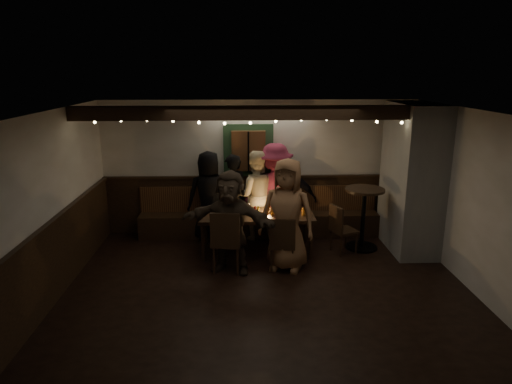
{
  "coord_description": "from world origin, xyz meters",
  "views": [
    {
      "loc": [
        -0.39,
        -6.17,
        3.14
      ],
      "look_at": [
        -0.09,
        1.6,
        1.05
      ],
      "focal_mm": 32.0,
      "sensor_mm": 36.0,
      "label": 1
    }
  ],
  "objects_px": {
    "dining_table": "(256,217)",
    "chair_near_right": "(282,241)",
    "person_c": "(256,195)",
    "person_b": "(232,196)",
    "person_f": "(230,222)",
    "person_a": "(209,196)",
    "person_d": "(275,191)",
    "chair_end": "(340,226)",
    "high_top": "(364,211)",
    "person_e": "(294,199)",
    "chair_near_left": "(226,238)",
    "person_g": "(287,215)"
  },
  "relations": [
    {
      "from": "person_e",
      "to": "high_top",
      "type": "bearing_deg",
      "value": 165.45
    },
    {
      "from": "chair_near_left",
      "to": "high_top",
      "type": "distance_m",
      "value": 2.61
    },
    {
      "from": "chair_near_left",
      "to": "person_c",
      "type": "relative_size",
      "value": 0.6
    },
    {
      "from": "chair_near_left",
      "to": "person_d",
      "type": "height_order",
      "value": "person_d"
    },
    {
      "from": "chair_end",
      "to": "person_a",
      "type": "height_order",
      "value": "person_a"
    },
    {
      "from": "person_b",
      "to": "person_g",
      "type": "bearing_deg",
      "value": 101.71
    },
    {
      "from": "chair_end",
      "to": "person_c",
      "type": "xyz_separation_m",
      "value": [
        -1.45,
        0.81,
        0.36
      ]
    },
    {
      "from": "dining_table",
      "to": "person_c",
      "type": "bearing_deg",
      "value": 88.92
    },
    {
      "from": "chair_end",
      "to": "person_a",
      "type": "xyz_separation_m",
      "value": [
        -2.32,
        0.81,
        0.36
      ]
    },
    {
      "from": "person_a",
      "to": "person_f",
      "type": "height_order",
      "value": "person_a"
    },
    {
      "from": "chair_near_left",
      "to": "person_e",
      "type": "distance_m",
      "value": 2.02
    },
    {
      "from": "dining_table",
      "to": "person_g",
      "type": "relative_size",
      "value": 1.09
    },
    {
      "from": "person_b",
      "to": "person_f",
      "type": "relative_size",
      "value": 0.98
    },
    {
      "from": "dining_table",
      "to": "high_top",
      "type": "xyz_separation_m",
      "value": [
        1.92,
        0.12,
        0.06
      ]
    },
    {
      "from": "chair_near_right",
      "to": "high_top",
      "type": "relative_size",
      "value": 0.81
    },
    {
      "from": "chair_near_left",
      "to": "chair_end",
      "type": "relative_size",
      "value": 1.18
    },
    {
      "from": "dining_table",
      "to": "person_f",
      "type": "distance_m",
      "value": 0.9
    },
    {
      "from": "chair_near_left",
      "to": "person_f",
      "type": "height_order",
      "value": "person_f"
    },
    {
      "from": "chair_end",
      "to": "person_f",
      "type": "distance_m",
      "value": 2.05
    },
    {
      "from": "high_top",
      "to": "chair_end",
      "type": "bearing_deg",
      "value": -154.77
    },
    {
      "from": "person_d",
      "to": "person_f",
      "type": "distance_m",
      "value": 1.72
    },
    {
      "from": "person_c",
      "to": "person_a",
      "type": "bearing_deg",
      "value": -0.49
    },
    {
      "from": "chair_near_right",
      "to": "chair_end",
      "type": "xyz_separation_m",
      "value": [
        1.09,
        0.72,
        -0.02
      ]
    },
    {
      "from": "person_b",
      "to": "person_a",
      "type": "bearing_deg",
      "value": -12.44
    },
    {
      "from": "person_b",
      "to": "person_g",
      "type": "height_order",
      "value": "person_g"
    },
    {
      "from": "person_e",
      "to": "person_g",
      "type": "height_order",
      "value": "person_g"
    },
    {
      "from": "dining_table",
      "to": "person_c",
      "type": "relative_size",
      "value": 1.17
    },
    {
      "from": "dining_table",
      "to": "person_g",
      "type": "bearing_deg",
      "value": -56.64
    },
    {
      "from": "person_b",
      "to": "person_f",
      "type": "bearing_deg",
      "value": 70.18
    },
    {
      "from": "person_g",
      "to": "person_c",
      "type": "bearing_deg",
      "value": 127.47
    },
    {
      "from": "dining_table",
      "to": "person_e",
      "type": "bearing_deg",
      "value": 45.35
    },
    {
      "from": "person_b",
      "to": "person_d",
      "type": "bearing_deg",
      "value": 158.8
    },
    {
      "from": "person_e",
      "to": "person_g",
      "type": "bearing_deg",
      "value": 92.55
    },
    {
      "from": "person_f",
      "to": "person_b",
      "type": "bearing_deg",
      "value": 108.83
    },
    {
      "from": "dining_table",
      "to": "person_b",
      "type": "height_order",
      "value": "person_b"
    },
    {
      "from": "dining_table",
      "to": "chair_end",
      "type": "relative_size",
      "value": 2.28
    },
    {
      "from": "chair_near_right",
      "to": "person_e",
      "type": "xyz_separation_m",
      "value": [
        0.36,
        1.56,
        0.24
      ]
    },
    {
      "from": "chair_end",
      "to": "high_top",
      "type": "distance_m",
      "value": 0.55
    },
    {
      "from": "person_e",
      "to": "chair_near_left",
      "type": "bearing_deg",
      "value": 65.31
    },
    {
      "from": "chair_near_right",
      "to": "person_b",
      "type": "relative_size",
      "value": 0.55
    },
    {
      "from": "person_d",
      "to": "person_b",
      "type": "bearing_deg",
      "value": -1.37
    },
    {
      "from": "person_d",
      "to": "chair_near_right",
      "type": "bearing_deg",
      "value": 90.45
    },
    {
      "from": "person_a",
      "to": "person_f",
      "type": "relative_size",
      "value": 1.02
    },
    {
      "from": "person_e",
      "to": "person_d",
      "type": "bearing_deg",
      "value": 14.16
    },
    {
      "from": "person_f",
      "to": "person_c",
      "type": "bearing_deg",
      "value": 92.31
    },
    {
      "from": "chair_near_left",
      "to": "person_d",
      "type": "distance_m",
      "value": 1.84
    },
    {
      "from": "person_a",
      "to": "chair_near_right",
      "type": "bearing_deg",
      "value": 117.88
    },
    {
      "from": "person_d",
      "to": "person_g",
      "type": "distance_m",
      "value": 1.45
    },
    {
      "from": "person_a",
      "to": "person_e",
      "type": "xyz_separation_m",
      "value": [
        1.6,
        0.03,
        -0.1
      ]
    },
    {
      "from": "dining_table",
      "to": "chair_near_right",
      "type": "distance_m",
      "value": 0.91
    }
  ]
}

